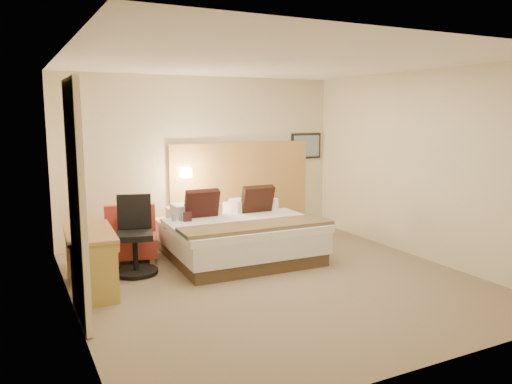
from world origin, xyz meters
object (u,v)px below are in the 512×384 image
bed (237,235)px  side_table (180,242)px  lounge_chair (131,239)px  desk_chair (135,242)px  desk (92,243)px

bed → side_table: bearing=168.2°
lounge_chair → side_table: (0.61, -0.39, -0.02)m
bed → side_table: size_ratio=4.07×
lounge_chair → desk_chair: (-0.08, -0.64, 0.12)m
bed → side_table: bed is taller
bed → desk: size_ratio=1.76×
desk_chair → bed: bearing=3.0°
desk → desk_chair: (0.61, 0.45, -0.16)m
desk → desk_chair: 0.77m
bed → desk: bearing=-166.1°
side_table → desk: size_ratio=0.43×
side_table → desk: 1.51m
side_table → desk_chair: desk_chair is taller
desk → desk_chair: size_ratio=1.18×
lounge_chair → side_table: lounge_chair is taller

